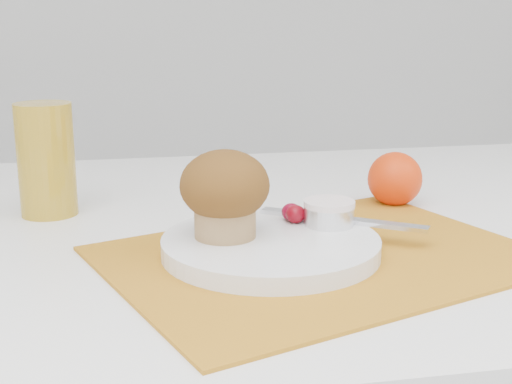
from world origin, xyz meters
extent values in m
cube|color=#BA7619|center=(0.05, -0.10, 0.75)|extent=(0.51, 0.44, 0.00)
cylinder|color=white|center=(0.00, -0.09, 0.76)|extent=(0.24, 0.24, 0.02)
cylinder|color=silver|center=(0.07, -0.06, 0.78)|extent=(0.06, 0.06, 0.02)
cylinder|color=white|center=(0.07, -0.06, 0.80)|extent=(0.07, 0.07, 0.01)
ellipsoid|color=#540213|center=(0.04, -0.03, 0.78)|extent=(0.02, 0.02, 0.02)
ellipsoid|color=#50020A|center=(0.04, -0.04, 0.78)|extent=(0.02, 0.02, 0.02)
cube|color=silver|center=(0.09, -0.05, 0.77)|extent=(0.17, 0.12, 0.00)
sphere|color=#EE3C08|center=(0.20, 0.08, 0.79)|extent=(0.07, 0.07, 0.07)
cylinder|color=#B38E21|center=(-0.24, 0.12, 0.82)|extent=(0.09, 0.09, 0.14)
cylinder|color=tan|center=(-0.04, -0.08, 0.79)|extent=(0.08, 0.08, 0.03)
ellipsoid|color=#3B210A|center=(-0.04, -0.08, 0.83)|extent=(0.09, 0.09, 0.07)
camera|label=1|loc=(-0.14, -0.77, 1.00)|focal=50.00mm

